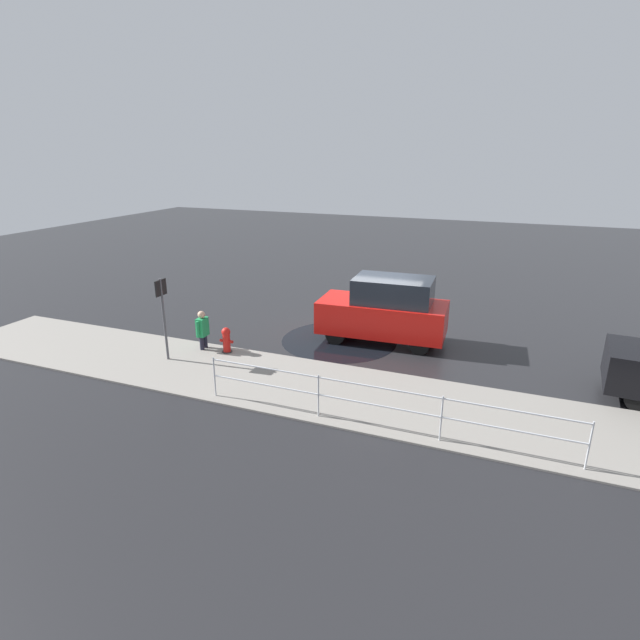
% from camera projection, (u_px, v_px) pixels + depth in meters
% --- Properties ---
extents(ground_plane, '(60.00, 60.00, 0.00)m').
position_uv_depth(ground_plane, '(375.00, 336.00, 16.13)').
color(ground_plane, black).
extents(kerb_strip, '(24.00, 3.20, 0.04)m').
position_uv_depth(kerb_strip, '(330.00, 391.00, 12.43)').
color(kerb_strip, gray).
rests_on(kerb_strip, ground).
extents(moving_hatchback, '(3.97, 1.88, 2.06)m').
position_uv_depth(moving_hatchback, '(385.00, 310.00, 15.38)').
color(moving_hatchback, red).
rests_on(moving_hatchback, ground).
extents(fire_hydrant, '(0.42, 0.31, 0.80)m').
position_uv_depth(fire_hydrant, '(226.00, 341.00, 14.65)').
color(fire_hydrant, red).
rests_on(fire_hydrant, ground).
extents(pedestrian, '(0.25, 0.57, 1.22)m').
position_uv_depth(pedestrian, '(202.00, 328.00, 14.82)').
color(pedestrian, '#1E8C4C').
rests_on(pedestrian, ground).
extents(metal_railing, '(8.10, 0.04, 1.05)m').
position_uv_depth(metal_railing, '(377.00, 399.00, 10.51)').
color(metal_railing, '#B7BABF').
rests_on(metal_railing, ground).
extents(sign_post, '(0.07, 0.44, 2.40)m').
position_uv_depth(sign_post, '(163.00, 308.00, 13.77)').
color(sign_post, '#4C4C51').
rests_on(sign_post, ground).
extents(puddle_patch, '(3.63, 3.63, 0.01)m').
position_uv_depth(puddle_patch, '(339.00, 341.00, 15.74)').
color(puddle_patch, black).
rests_on(puddle_patch, ground).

